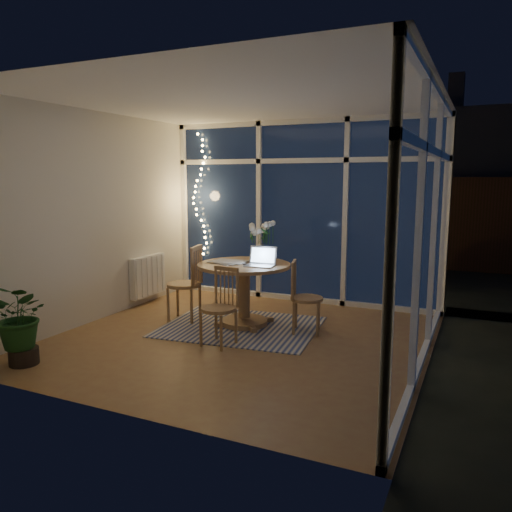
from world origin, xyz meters
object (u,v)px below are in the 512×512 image
laptop (260,256)px  flower_vase (262,252)px  dining_table (244,295)px  chair_right (307,297)px  potted_plant (22,326)px  chair_left (184,283)px  chair_front (218,307)px

laptop → flower_vase: size_ratio=1.58×
laptop → dining_table: bearing=156.7°
laptop → flower_vase: 0.47m
chair_right → potted_plant: 3.01m
chair_left → flower_vase: (0.87, 0.48, 0.38)m
chair_front → potted_plant: bearing=-130.8°
flower_vase → chair_right: bearing=-24.9°
dining_table → chair_right: chair_right is taller
chair_right → flower_vase: (-0.71, 0.33, 0.44)m
flower_vase → potted_plant: 2.86m
chair_front → potted_plant: chair_front is taller
chair_right → potted_plant: (-2.17, -2.09, -0.05)m
chair_left → chair_front: 1.09m
dining_table → laptop: laptop is taller
flower_vase → laptop: bearing=-69.7°
chair_left → laptop: 1.10m
dining_table → laptop: 0.57m
laptop → potted_plant: laptop is taller
dining_table → chair_right: size_ratio=1.31×
chair_front → laptop: size_ratio=2.57×
chair_left → laptop: laptop is taller
chair_left → potted_plant: 2.03m
dining_table → potted_plant: size_ratio=1.48×
chair_left → chair_front: size_ratio=1.14×
chair_front → potted_plant: 1.93m
dining_table → chair_front: 0.79m
chair_front → flower_vase: 1.23m
potted_plant → flower_vase: bearing=58.9°
chair_right → laptop: bearing=86.4°
chair_right → laptop: 0.72m
dining_table → laptop: (0.25, -0.08, 0.50)m
chair_right → chair_left: bearing=80.5°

